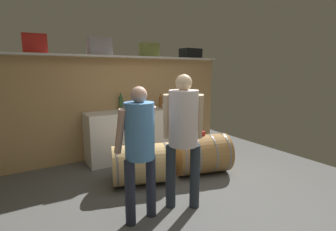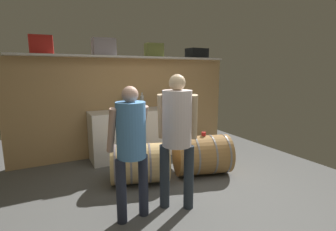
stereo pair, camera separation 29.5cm
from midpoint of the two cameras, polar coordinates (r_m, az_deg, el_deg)
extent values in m
cube|color=#555553|center=(3.69, -0.03, -17.03)|extent=(5.68, 8.39, 0.02)
cube|color=tan|center=(5.09, -11.57, 1.95)|extent=(4.48, 0.10, 1.92)
cube|color=silver|center=(4.91, -11.37, 13.08)|extent=(4.12, 0.40, 0.03)
cube|color=red|center=(4.61, -30.01, 14.16)|extent=(0.37, 0.22, 0.30)
cube|color=gray|center=(4.77, -17.33, 14.95)|extent=(0.40, 0.26, 0.31)
cube|color=olive|center=(5.11, -6.09, 14.77)|extent=(0.36, 0.26, 0.26)
cube|color=black|center=(5.63, 3.69, 14.10)|extent=(0.45, 0.33, 0.20)
cube|color=silver|center=(4.87, -10.61, -4.35)|extent=(1.62, 0.55, 0.93)
cylinder|color=#335D35|center=(4.91, -12.49, 2.68)|extent=(0.07, 0.07, 0.24)
sphere|color=#335D35|center=(4.90, -12.55, 4.19)|extent=(0.07, 0.07, 0.07)
cylinder|color=#335D35|center=(4.89, -12.57, 4.71)|extent=(0.03, 0.03, 0.07)
cylinder|color=#B3BBC3|center=(4.96, -8.67, 2.80)|extent=(0.08, 0.08, 0.22)
sphere|color=#B3BBC3|center=(4.95, -8.71, 4.24)|extent=(0.08, 0.08, 0.08)
cylinder|color=#B3BBC3|center=(4.94, -8.72, 4.78)|extent=(0.03, 0.03, 0.08)
cylinder|color=brown|center=(5.08, -3.40, 2.89)|extent=(0.07, 0.07, 0.19)
sphere|color=brown|center=(5.06, -3.41, 4.11)|extent=(0.07, 0.07, 0.07)
cylinder|color=brown|center=(5.06, -3.42, 4.59)|extent=(0.03, 0.03, 0.07)
cylinder|color=white|center=(4.86, -2.75, 1.46)|extent=(0.07, 0.07, 0.00)
cylinder|color=white|center=(4.86, -2.75, 1.81)|extent=(0.01, 0.01, 0.06)
sphere|color=white|center=(4.85, -2.75, 2.45)|extent=(0.07, 0.07, 0.07)
sphere|color=maroon|center=(4.85, -2.75, 2.33)|extent=(0.04, 0.04, 0.04)
cylinder|color=olive|center=(4.17, 5.72, -8.82)|extent=(1.01, 0.84, 0.63)
cylinder|color=slate|center=(4.05, 0.81, -9.34)|extent=(0.20, 0.63, 0.64)
cylinder|color=slate|center=(4.12, 3.88, -9.02)|extent=(0.20, 0.63, 0.64)
cylinder|color=slate|center=(4.22, 7.51, -8.61)|extent=(0.20, 0.63, 0.64)
cylinder|color=slate|center=(4.32, 10.32, -8.27)|extent=(0.20, 0.63, 0.64)
cylinder|color=brown|center=(4.08, 5.80, -4.54)|extent=(0.04, 0.04, 0.01)
cylinder|color=tan|center=(3.82, -8.42, -11.03)|extent=(1.00, 0.83, 0.59)
cylinder|color=slate|center=(3.81, -13.91, -11.31)|extent=(0.21, 0.59, 0.61)
cylinder|color=slate|center=(3.81, -10.50, -11.15)|extent=(0.21, 0.59, 0.61)
cylinder|color=slate|center=(3.83, -6.34, -10.90)|extent=(0.21, 0.59, 0.61)
cylinder|color=slate|center=(3.87, -3.01, -10.66)|extent=(0.21, 0.59, 0.61)
cylinder|color=#93583B|center=(3.72, -8.54, -6.68)|extent=(0.04, 0.04, 0.01)
cylinder|color=red|center=(4.08, 6.03, -4.10)|extent=(0.07, 0.07, 0.06)
cylinder|color=#272F37|center=(3.14, 3.43, -13.91)|extent=(0.12, 0.12, 0.80)
cylinder|color=#272F37|center=(3.14, -2.15, -13.88)|extent=(0.12, 0.12, 0.80)
cylinder|color=beige|center=(2.91, 0.67, -0.65)|extent=(0.35, 0.35, 0.66)
sphere|color=tan|center=(2.86, 0.69, 7.59)|extent=(0.19, 0.19, 0.19)
cylinder|color=tan|center=(3.02, 4.48, -0.31)|extent=(0.17, 0.20, 0.56)
cylinder|color=tan|center=(3.02, -3.10, -0.28)|extent=(0.17, 0.19, 0.56)
cylinder|color=#272C3D|center=(2.99, -6.89, -15.86)|extent=(0.11, 0.11, 0.74)
cylinder|color=#272C3D|center=(2.88, -11.80, -17.15)|extent=(0.11, 0.11, 0.74)
cylinder|color=#528DCB|center=(2.69, -9.71, -3.51)|extent=(0.32, 0.32, 0.62)
sphere|color=tan|center=(2.63, -9.97, 4.72)|extent=(0.18, 0.18, 0.18)
cylinder|color=tan|center=(2.86, -7.33, -2.63)|extent=(0.10, 0.24, 0.52)
cylinder|color=tan|center=(2.70, -14.12, -3.67)|extent=(0.10, 0.23, 0.52)
camera|label=1|loc=(0.15, -92.16, -0.40)|focal=26.44mm
camera|label=2|loc=(0.15, 87.84, 0.40)|focal=26.44mm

